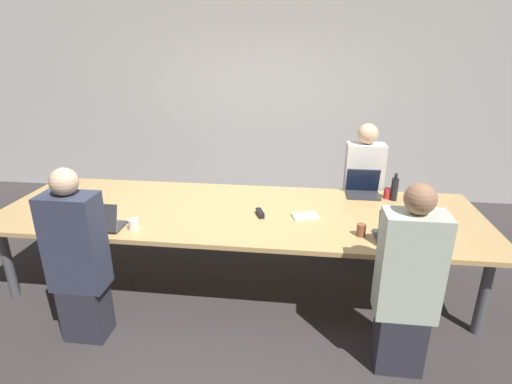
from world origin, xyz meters
TOP-DOWN VIEW (x-y plane):
  - ground_plane at (0.00, 0.00)m, footprint 24.00×24.00m
  - curtain_wall at (0.00, 2.47)m, footprint 12.00×0.06m
  - conference_table at (0.00, 0.00)m, footprint 4.38×1.38m
  - laptop_near_right at (1.33, -0.47)m, footprint 0.34×0.28m
  - person_near_right at (1.30, -0.95)m, footprint 0.40×0.24m
  - cup_near_right at (1.05, -0.39)m, footprint 0.07×0.07m
  - laptop_near_left at (-1.04, -0.54)m, footprint 0.31×0.24m
  - person_near_left at (-1.06, -0.92)m, footprint 0.40×0.24m
  - cup_near_left at (-0.79, -0.50)m, footprint 0.08×0.08m
  - laptop_far_right at (1.18, 0.56)m, footprint 0.33×0.25m
  - person_far_right at (1.23, 0.88)m, footprint 0.40×0.24m
  - cup_far_right at (1.42, 0.48)m, footprint 0.08×0.08m
  - bottle_far_right at (1.46, 0.44)m, footprint 0.07×0.07m
  - stapler at (0.21, -0.10)m, footprint 0.10×0.16m
  - notebook at (0.61, -0.08)m, footprint 0.26×0.21m

SIDE VIEW (x-z plane):
  - ground_plane at x=0.00m, z-range 0.00..0.00m
  - person_near_left at x=-1.06m, z-range -0.02..1.36m
  - person_near_right at x=1.30m, z-range -0.02..1.37m
  - person_far_right at x=1.23m, z-range -0.02..1.39m
  - conference_table at x=0.00m, z-range 0.33..1.07m
  - notebook at x=0.61m, z-range 0.74..0.76m
  - stapler at x=0.21m, z-range 0.74..0.79m
  - cup_near_left at x=-0.79m, z-range 0.74..0.83m
  - cup_near_right at x=1.05m, z-range 0.74..0.84m
  - cup_far_right at x=1.42m, z-range 0.74..0.85m
  - laptop_near_left at x=-1.04m, z-range 0.69..0.93m
  - laptop_far_right at x=1.18m, z-range 0.69..0.94m
  - laptop_near_right at x=1.33m, z-range 0.68..0.96m
  - bottle_far_right at x=1.46m, z-range 0.72..1.00m
  - curtain_wall at x=0.00m, z-range 0.00..2.80m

